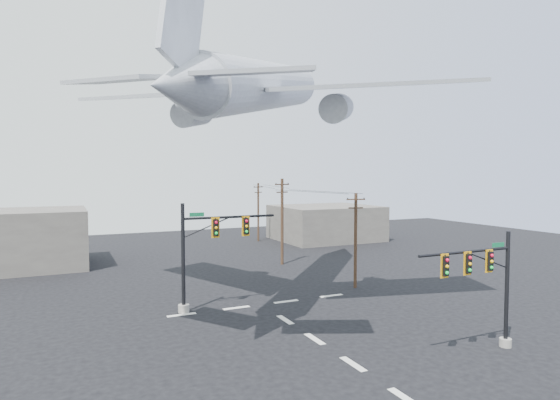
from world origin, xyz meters
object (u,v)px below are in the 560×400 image
utility_pole_a (356,238)px  airliner (262,87)px  signal_mast_far (204,253)px  signal_mast_near (487,285)px  utility_pole_c (258,211)px  utility_pole_b (282,220)px

utility_pole_a → airliner: 14.85m
signal_mast_far → utility_pole_a: (13.47, 0.96, 0.12)m
utility_pole_a → airliner: (-8.84, -0.68, 11.91)m
signal_mast_far → airliner: size_ratio=0.27×
signal_mast_near → utility_pole_a: 15.21m
utility_pole_a → airliner: airliner is taller
utility_pole_c → utility_pole_b: bearing=-125.1°
signal_mast_far → utility_pole_b: bearing=46.6°
signal_mast_far → utility_pole_c: utility_pole_c is taller
utility_pole_c → airliner: bearing=-132.7°
signal_mast_near → airliner: size_ratio=0.24×
utility_pole_b → airliner: 18.58m
utility_pole_a → utility_pole_c: (3.08, 29.22, 0.17)m
utility_pole_b → airliner: size_ratio=0.33×
signal_mast_near → utility_pole_b: utility_pole_b is taller
signal_mast_far → utility_pole_b: (12.21, 12.91, 0.71)m
utility_pole_b → utility_pole_c: 17.82m
signal_mast_near → utility_pole_c: (4.81, 44.32, 0.69)m
signal_mast_near → utility_pole_a: (1.73, 15.10, 0.53)m
signal_mast_far → utility_pole_c: bearing=61.3°
signal_mast_near → utility_pole_a: utility_pole_a is taller
utility_pole_c → signal_mast_near: bearing=-117.2°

